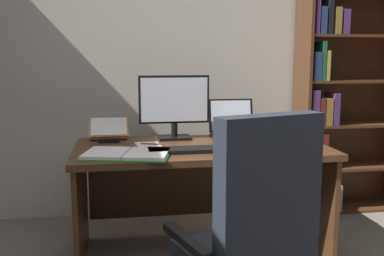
# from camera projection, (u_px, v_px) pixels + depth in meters

# --- Properties ---
(wall_back) EXTENTS (5.28, 0.12, 2.85)m
(wall_back) POSITION_uv_depth(u_px,v_px,m) (199.00, 40.00, 3.66)
(wall_back) COLOR beige
(wall_back) RESTS_ON ground
(desk) EXTENTS (1.60, 0.79, 0.72)m
(desk) POSITION_uv_depth(u_px,v_px,m) (199.00, 172.00, 2.97)
(desk) COLOR #4C2D19
(desk) RESTS_ON ground
(bookshelf) EXTENTS (0.91, 0.32, 2.18)m
(bookshelf) POSITION_uv_depth(u_px,v_px,m) (340.00, 84.00, 3.67)
(bookshelf) COLOR #4C2D19
(bookshelf) RESTS_ON ground
(office_chair) EXTENTS (0.70, 0.62, 1.06)m
(office_chair) POSITION_uv_depth(u_px,v_px,m) (252.00, 249.00, 1.97)
(office_chair) COLOR black
(office_chair) RESTS_ON ground
(monitor) EXTENTS (0.49, 0.16, 0.44)m
(monitor) POSITION_uv_depth(u_px,v_px,m) (174.00, 107.00, 3.07)
(monitor) COLOR black
(monitor) RESTS_ON desk
(laptop) EXTENTS (0.33, 0.32, 0.26)m
(laptop) POSITION_uv_depth(u_px,v_px,m) (234.00, 129.00, 3.17)
(laptop) COLOR black
(laptop) RESTS_ON desk
(keyboard) EXTENTS (0.42, 0.15, 0.02)m
(keyboard) POSITION_uv_depth(u_px,v_px,m) (183.00, 150.00, 2.67)
(keyboard) COLOR black
(keyboard) RESTS_ON desk
(computer_mouse) EXTENTS (0.06, 0.10, 0.04)m
(computer_mouse) POSITION_uv_depth(u_px,v_px,m) (232.00, 147.00, 2.72)
(computer_mouse) COLOR black
(computer_mouse) RESTS_ON desk
(reading_stand_with_book) EXTENTS (0.26, 0.24, 0.14)m
(reading_stand_with_book) POSITION_uv_depth(u_px,v_px,m) (109.00, 130.00, 3.07)
(reading_stand_with_book) COLOR black
(reading_stand_with_book) RESTS_ON desk
(open_binder) EXTENTS (0.55, 0.42, 0.02)m
(open_binder) POSITION_uv_depth(u_px,v_px,m) (127.00, 154.00, 2.57)
(open_binder) COLOR green
(open_binder) RESTS_ON desk
(notepad) EXTENTS (0.17, 0.22, 0.01)m
(notepad) POSITION_uv_depth(u_px,v_px,m) (148.00, 145.00, 2.85)
(notepad) COLOR white
(notepad) RESTS_ON desk
(pen) EXTENTS (0.14, 0.05, 0.01)m
(pen) POSITION_uv_depth(u_px,v_px,m) (151.00, 144.00, 2.85)
(pen) COLOR maroon
(pen) RESTS_ON notepad
(coffee_mug) EXTENTS (0.10, 0.10, 0.10)m
(coffee_mug) POSITION_uv_depth(u_px,v_px,m) (296.00, 133.00, 3.04)
(coffee_mug) COLOR #334C7A
(coffee_mug) RESTS_ON desk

